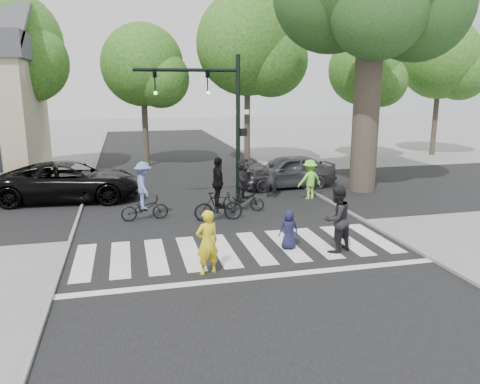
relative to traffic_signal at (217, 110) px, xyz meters
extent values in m
plane|color=gray|center=(-0.35, -6.20, -3.90)|extent=(120.00, 120.00, 0.00)
cube|color=black|center=(-0.35, -1.20, -3.90)|extent=(10.00, 70.00, 0.01)
cube|color=black|center=(-0.35, 1.80, -3.89)|extent=(70.00, 10.00, 0.01)
cube|color=gray|center=(-5.40, -1.20, -3.85)|extent=(0.10, 70.00, 0.10)
cube|color=gray|center=(4.70, -1.20, -3.85)|extent=(0.10, 70.00, 0.10)
cube|color=silver|center=(-4.85, -5.20, -3.89)|extent=(0.55, 3.00, 0.01)
cube|color=silver|center=(-3.85, -5.20, -3.89)|extent=(0.55, 3.00, 0.01)
cube|color=silver|center=(-2.85, -5.20, -3.89)|extent=(0.55, 3.00, 0.01)
cube|color=silver|center=(-1.85, -5.20, -3.89)|extent=(0.55, 3.00, 0.01)
cube|color=silver|center=(-0.85, -5.20, -3.89)|extent=(0.55, 3.00, 0.01)
cube|color=silver|center=(0.15, -5.20, -3.89)|extent=(0.55, 3.00, 0.01)
cube|color=silver|center=(1.15, -5.20, -3.89)|extent=(0.55, 3.00, 0.01)
cube|color=silver|center=(2.15, -5.20, -3.89)|extent=(0.55, 3.00, 0.01)
cube|color=silver|center=(3.15, -5.20, -3.89)|extent=(0.55, 3.00, 0.01)
cube|color=silver|center=(4.15, -5.20, -3.89)|extent=(0.55, 3.00, 0.01)
cube|color=silver|center=(-0.35, -7.40, -3.89)|extent=(10.00, 0.30, 0.01)
cylinder|color=black|center=(0.85, 0.00, -0.90)|extent=(0.18, 0.18, 6.00)
cylinder|color=black|center=(-1.15, 0.00, 1.50)|extent=(4.00, 0.14, 0.14)
imported|color=black|center=(-0.35, 0.00, 1.05)|extent=(0.16, 0.20, 1.00)
sphere|color=#19E533|center=(-0.35, -0.12, 0.65)|extent=(0.14, 0.14, 0.14)
imported|color=black|center=(-2.35, 0.00, 1.05)|extent=(0.16, 0.20, 1.00)
sphere|color=#19E533|center=(-2.35, -0.12, 0.65)|extent=(0.14, 0.14, 0.14)
cube|color=black|center=(1.07, 0.00, -0.90)|extent=(0.28, 0.18, 0.30)
cube|color=#FF660C|center=(1.18, 0.00, -0.90)|extent=(0.02, 0.14, 0.20)
cube|color=white|center=(0.85, 0.00, -0.10)|extent=(0.90, 0.04, 0.18)
cylinder|color=brown|center=(7.15, 1.30, -0.40)|extent=(1.20, 1.20, 7.00)
cylinder|color=brown|center=(7.45, 1.10, 2.60)|extent=(1.29, 1.74, 2.93)
sphere|color=#264313|center=(8.95, 0.70, 4.30)|extent=(4.80, 4.80, 4.80)
sphere|color=#264313|center=(6.65, -0.10, 3.90)|extent=(4.00, 4.00, 4.00)
cylinder|color=brown|center=(-9.35, 9.50, -0.68)|extent=(0.36, 0.36, 6.44)
sphere|color=#175C13|center=(-9.35, 9.50, 3.00)|extent=(5.80, 5.80, 5.80)
sphere|color=#175C13|center=(-8.19, 8.63, 2.08)|extent=(4.06, 4.06, 4.06)
cylinder|color=brown|center=(-2.35, 10.60, -1.10)|extent=(0.36, 0.36, 5.60)
sphere|color=#175C13|center=(-2.35, 10.60, 2.10)|extent=(4.80, 4.80, 4.80)
sphere|color=#175C13|center=(-1.39, 9.88, 1.30)|extent=(3.36, 3.36, 3.36)
cylinder|color=brown|center=(3.65, 9.30, -0.54)|extent=(0.36, 0.36, 6.72)
sphere|color=#175C13|center=(3.65, 9.30, 3.30)|extent=(6.00, 6.00, 6.00)
sphere|color=#175C13|center=(4.85, 8.40, 2.34)|extent=(4.20, 4.20, 4.20)
cylinder|color=brown|center=(11.65, 10.10, -1.17)|extent=(0.36, 0.36, 5.46)
sphere|color=#175C13|center=(11.65, 10.10, 1.95)|extent=(4.60, 4.60, 4.60)
sphere|color=#175C13|center=(12.57, 9.41, 1.17)|extent=(3.22, 3.22, 3.22)
cylinder|color=brown|center=(17.65, 10.70, -0.82)|extent=(0.36, 0.36, 6.16)
sphere|color=#175C13|center=(17.65, 10.70, 2.70)|extent=(5.40, 5.40, 5.40)
sphere|color=#175C13|center=(18.73, 9.89, 1.82)|extent=(3.78, 3.78, 3.78)
imported|color=yellow|center=(-1.62, -6.84, -3.03)|extent=(0.73, 0.58, 1.73)
imported|color=#191A3B|center=(1.09, -5.52, -3.30)|extent=(0.62, 0.42, 1.21)
imported|color=black|center=(2.36, -6.06, -2.89)|extent=(1.21, 1.10, 2.01)
imported|color=black|center=(-2.99, -1.34, -3.45)|extent=(1.76, 0.77, 0.90)
imported|color=#6074B1|center=(-2.99, -1.34, -2.59)|extent=(0.75, 1.17, 1.72)
imported|color=black|center=(-0.38, -2.04, -3.36)|extent=(1.80, 0.55, 1.08)
imported|color=black|center=(-0.38, -2.04, -2.49)|extent=(0.48, 1.10, 1.86)
imported|color=black|center=(0.87, -0.84, -3.47)|extent=(1.73, 1.28, 0.87)
imported|color=black|center=(0.87, -0.84, -2.63)|extent=(1.15, 1.60, 1.66)
imported|color=black|center=(-5.93, 2.51, -3.07)|extent=(6.25, 3.34, 1.67)
imported|color=#3B3A3F|center=(3.95, 2.81, -3.11)|extent=(4.76, 2.12, 1.59)
imported|color=#81EB3F|center=(4.11, 0.31, -3.04)|extent=(1.21, 0.83, 1.72)
imported|color=black|center=(2.57, 1.00, -3.07)|extent=(0.71, 0.59, 1.66)
camera|label=1|loc=(-3.52, -18.21, 0.93)|focal=35.00mm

